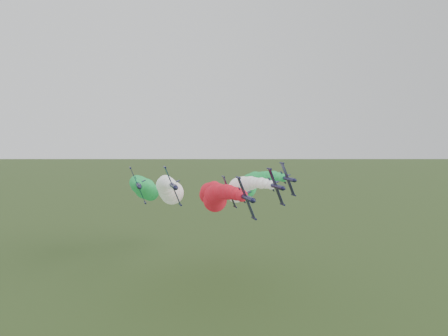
# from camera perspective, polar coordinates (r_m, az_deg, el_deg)

# --- Properties ---
(jet_lead) EXTENTS (13.88, 68.89, 17.38)m
(jet_lead) POSITION_cam_1_polar(r_m,az_deg,el_deg) (130.25, -1.01, -3.80)
(jet_lead) COLOR #121236
(jet_lead) RESTS_ON ground
(jet_inner_left) EXTENTS (14.08, 69.10, 17.58)m
(jet_inner_left) POSITION_cam_1_polar(r_m,az_deg,el_deg) (140.82, -7.23, -2.76)
(jet_inner_left) COLOR #121236
(jet_inner_left) RESTS_ON ground
(jet_inner_right) EXTENTS (13.44, 68.45, 16.94)m
(jet_inner_right) POSITION_cam_1_polar(r_m,az_deg,el_deg) (142.43, 2.01, -2.76)
(jet_inner_right) COLOR #121236
(jet_inner_right) RESTS_ON ground
(jet_outer_left) EXTENTS (13.16, 68.17, 16.66)m
(jet_outer_left) POSITION_cam_1_polar(r_m,az_deg,el_deg) (145.74, -10.41, -2.55)
(jet_outer_left) COLOR #121236
(jet_outer_left) RESTS_ON ground
(jet_outer_right) EXTENTS (13.95, 68.96, 17.45)m
(jet_outer_right) POSITION_cam_1_polar(r_m,az_deg,el_deg) (154.88, 3.45, -2.08)
(jet_outer_right) COLOR #121236
(jet_outer_right) RESTS_ON ground
(jet_trail) EXTENTS (13.57, 68.58, 17.07)m
(jet_trail) POSITION_cam_1_polar(r_m,az_deg,el_deg) (160.80, -1.88, -3.23)
(jet_trail) COLOR #121236
(jet_trail) RESTS_ON ground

